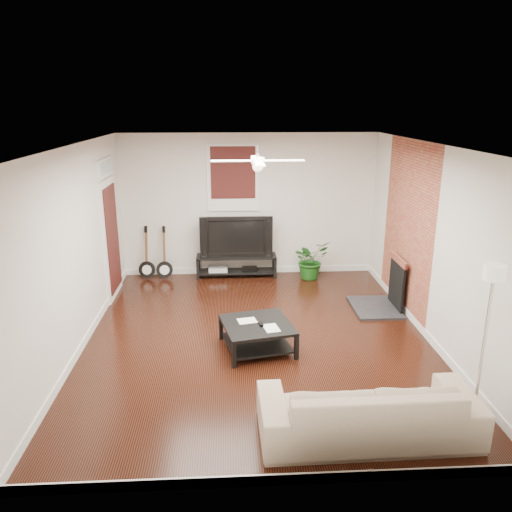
{
  "coord_description": "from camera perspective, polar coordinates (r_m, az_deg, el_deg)",
  "views": [
    {
      "loc": [
        -0.4,
        -6.72,
        3.33
      ],
      "look_at": [
        0.0,
        0.4,
        1.15
      ],
      "focal_mm": 35.12,
      "sensor_mm": 36.0,
      "label": 1
    }
  ],
  "objects": [
    {
      "name": "floor_lamp",
      "position": [
        5.74,
        24.47,
        -9.56
      ],
      "size": [
        0.31,
        0.31,
        1.83
      ],
      "primitive_type": null,
      "rotation": [
        0.0,
        0.0,
        0.02
      ],
      "color": "white",
      "rests_on": "floor"
    },
    {
      "name": "tv",
      "position": [
        9.84,
        -2.28,
        2.38
      ],
      "size": [
        1.41,
        0.19,
        0.81
      ],
      "primitive_type": "imported",
      "color": "black",
      "rests_on": "tv_stand"
    },
    {
      "name": "guitar_right",
      "position": [
        9.93,
        -10.46,
        0.3
      ],
      "size": [
        0.32,
        0.23,
        1.05
      ],
      "primitive_type": null,
      "rotation": [
        0.0,
        0.0,
        0.0
      ],
      "color": "black",
      "rests_on": "floor"
    },
    {
      "name": "tv_stand",
      "position": [
        10.0,
        -2.23,
        -1.13
      ],
      "size": [
        1.58,
        0.42,
        0.44
      ],
      "primitive_type": "cube",
      "color": "black",
      "rests_on": "floor"
    },
    {
      "name": "door_left",
      "position": [
        9.1,
        -16.23,
        3.11
      ],
      "size": [
        0.08,
        1.0,
        2.5
      ],
      "primitive_type": "cube",
      "color": "white",
      "rests_on": "wall_left"
    },
    {
      "name": "coffee_table",
      "position": [
        7.13,
        0.13,
        -9.11
      ],
      "size": [
        1.09,
        1.09,
        0.39
      ],
      "primitive_type": "cube",
      "rotation": [
        0.0,
        0.0,
        0.21
      ],
      "color": "black",
      "rests_on": "floor"
    },
    {
      "name": "fireplace",
      "position": [
        8.64,
        14.52,
        -2.97
      ],
      "size": [
        0.8,
        1.1,
        0.92
      ],
      "primitive_type": "cube",
      "color": "black",
      "rests_on": "floor"
    },
    {
      "name": "room",
      "position": [
        7.0,
        0.18,
        1.0
      ],
      "size": [
        5.01,
        6.01,
        2.81
      ],
      "color": "black",
      "rests_on": "ground"
    },
    {
      "name": "window_back",
      "position": [
        9.79,
        -2.63,
        8.88
      ],
      "size": [
        1.0,
        0.06,
        1.3
      ],
      "primitive_type": "cube",
      "color": "#350F0E",
      "rests_on": "wall_back"
    },
    {
      "name": "sofa",
      "position": [
        5.52,
        12.63,
        -16.47
      ],
      "size": [
        2.26,
        0.92,
        0.65
      ],
      "primitive_type": "imported",
      "rotation": [
        0.0,
        0.0,
        3.16
      ],
      "color": "#BFAC8F",
      "rests_on": "floor"
    },
    {
      "name": "potted_plant",
      "position": [
        9.9,
        6.24,
        -0.42
      ],
      "size": [
        0.89,
        0.86,
        0.77
      ],
      "primitive_type": "imported",
      "rotation": [
        0.0,
        0.0,
        0.5
      ],
      "color": "#195117",
      "rests_on": "floor"
    },
    {
      "name": "guitar_left",
      "position": [
        10.01,
        -12.43,
        0.31
      ],
      "size": [
        0.34,
        0.26,
        1.05
      ],
      "primitive_type": null,
      "rotation": [
        0.0,
        0.0,
        -0.1
      ],
      "color": "black",
      "rests_on": "floor"
    },
    {
      "name": "brick_accent",
      "position": [
        8.47,
        16.85,
        3.08
      ],
      "size": [
        0.02,
        2.2,
        2.8
      ],
      "primitive_type": "cube",
      "color": "#9E4233",
      "rests_on": "floor"
    },
    {
      "name": "ceiling_fan",
      "position": [
        6.77,
        0.19,
        10.8
      ],
      "size": [
        1.24,
        1.24,
        0.32
      ],
      "primitive_type": null,
      "color": "white",
      "rests_on": "ceiling"
    }
  ]
}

